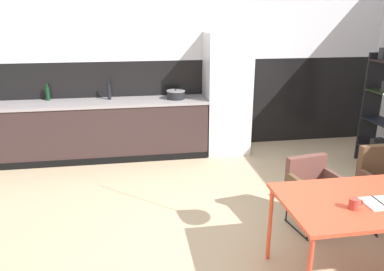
{
  "coord_description": "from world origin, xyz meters",
  "views": [
    {
      "loc": [
        -0.87,
        -2.92,
        2.13
      ],
      "look_at": [
        -0.27,
        0.73,
        0.92
      ],
      "focal_mm": 34.54,
      "sensor_mm": 36.0,
      "label": 1
    }
  ],
  "objects_px": {
    "armchair_head_of_table": "(384,176)",
    "cooking_pot": "(176,95)",
    "bottle_vinegar_dark": "(109,91)",
    "armchair_by_stool": "(313,182)",
    "bottle_oil_tall": "(48,93)",
    "mug_glass_clear": "(354,204)",
    "open_book": "(380,203)",
    "refrigerator_column": "(227,94)"
  },
  "relations": [
    {
      "from": "bottle_oil_tall",
      "to": "bottle_vinegar_dark",
      "type": "height_order",
      "value": "bottle_vinegar_dark"
    },
    {
      "from": "bottle_vinegar_dark",
      "to": "refrigerator_column",
      "type": "bearing_deg",
      "value": -3.93
    },
    {
      "from": "armchair_head_of_table",
      "to": "cooking_pot",
      "type": "relative_size",
      "value": 2.92
    },
    {
      "from": "refrigerator_column",
      "to": "mug_glass_clear",
      "type": "distance_m",
      "value": 3.35
    },
    {
      "from": "armchair_head_of_table",
      "to": "open_book",
      "type": "distance_m",
      "value": 1.16
    },
    {
      "from": "bottle_vinegar_dark",
      "to": "open_book",
      "type": "bearing_deg",
      "value": -57.37
    },
    {
      "from": "armchair_by_stool",
      "to": "bottle_vinegar_dark",
      "type": "distance_m",
      "value": 3.32
    },
    {
      "from": "bottle_vinegar_dark",
      "to": "bottle_oil_tall",
      "type": "bearing_deg",
      "value": 174.54
    },
    {
      "from": "bottle_oil_tall",
      "to": "armchair_head_of_table",
      "type": "bearing_deg",
      "value": -34.51
    },
    {
      "from": "armchair_head_of_table",
      "to": "bottle_vinegar_dark",
      "type": "bearing_deg",
      "value": -42.54
    },
    {
      "from": "cooking_pot",
      "to": "bottle_vinegar_dark",
      "type": "distance_m",
      "value": 1.02
    },
    {
      "from": "cooking_pot",
      "to": "bottle_vinegar_dark",
      "type": "relative_size",
      "value": 0.9
    },
    {
      "from": "cooking_pot",
      "to": "bottle_oil_tall",
      "type": "height_order",
      "value": "bottle_oil_tall"
    },
    {
      "from": "open_book",
      "to": "bottle_oil_tall",
      "type": "bearing_deg",
      "value": 131.51
    },
    {
      "from": "cooking_pot",
      "to": "bottle_oil_tall",
      "type": "distance_m",
      "value": 1.94
    },
    {
      "from": "refrigerator_column",
      "to": "mug_glass_clear",
      "type": "xyz_separation_m",
      "value": [
        0.13,
        -3.34,
        -0.16
      ]
    },
    {
      "from": "armchair_by_stool",
      "to": "cooking_pot",
      "type": "height_order",
      "value": "cooking_pot"
    },
    {
      "from": "open_book",
      "to": "armchair_by_stool",
      "type": "bearing_deg",
      "value": 93.02
    },
    {
      "from": "refrigerator_column",
      "to": "armchair_by_stool",
      "type": "distance_m",
      "value": 2.42
    },
    {
      "from": "cooking_pot",
      "to": "refrigerator_column",
      "type": "bearing_deg",
      "value": 0.08
    },
    {
      "from": "mug_glass_clear",
      "to": "bottle_vinegar_dark",
      "type": "relative_size",
      "value": 0.36
    },
    {
      "from": "armchair_by_stool",
      "to": "bottle_oil_tall",
      "type": "bearing_deg",
      "value": -49.6
    },
    {
      "from": "armchair_by_stool",
      "to": "armchair_head_of_table",
      "type": "height_order",
      "value": "armchair_head_of_table"
    },
    {
      "from": "open_book",
      "to": "bottle_vinegar_dark",
      "type": "relative_size",
      "value": 0.8
    },
    {
      "from": "cooking_pot",
      "to": "bottle_vinegar_dark",
      "type": "bearing_deg",
      "value": 172.89
    },
    {
      "from": "refrigerator_column",
      "to": "armchair_head_of_table",
      "type": "relative_size",
      "value": 2.27
    },
    {
      "from": "open_book",
      "to": "bottle_vinegar_dark",
      "type": "distance_m",
      "value": 4.08
    },
    {
      "from": "mug_glass_clear",
      "to": "bottle_vinegar_dark",
      "type": "bearing_deg",
      "value": 119.35
    },
    {
      "from": "cooking_pot",
      "to": "armchair_head_of_table",
      "type": "bearing_deg",
      "value": -51.88
    },
    {
      "from": "refrigerator_column",
      "to": "bottle_oil_tall",
      "type": "bearing_deg",
      "value": 175.56
    },
    {
      "from": "armchair_by_stool",
      "to": "bottle_oil_tall",
      "type": "relative_size",
      "value": 2.89
    },
    {
      "from": "armchair_by_stool",
      "to": "cooking_pot",
      "type": "relative_size",
      "value": 2.56
    },
    {
      "from": "bottle_vinegar_dark",
      "to": "armchair_head_of_table",
      "type": "bearing_deg",
      "value": -41.16
    },
    {
      "from": "bottle_vinegar_dark",
      "to": "armchair_by_stool",
      "type": "bearing_deg",
      "value": -49.1
    },
    {
      "from": "armchair_by_stool",
      "to": "bottle_oil_tall",
      "type": "xyz_separation_m",
      "value": [
        -3.06,
        2.57,
        0.52
      ]
    },
    {
      "from": "armchair_head_of_table",
      "to": "mug_glass_clear",
      "type": "height_order",
      "value": "armchair_head_of_table"
    },
    {
      "from": "armchair_by_stool",
      "to": "mug_glass_clear",
      "type": "distance_m",
      "value": 1.05
    },
    {
      "from": "armchair_head_of_table",
      "to": "bottle_vinegar_dark",
      "type": "relative_size",
      "value": 2.63
    },
    {
      "from": "armchair_by_stool",
      "to": "bottle_vinegar_dark",
      "type": "height_order",
      "value": "bottle_vinegar_dark"
    },
    {
      "from": "armchair_by_stool",
      "to": "bottle_oil_tall",
      "type": "height_order",
      "value": "bottle_oil_tall"
    },
    {
      "from": "armchair_by_stool",
      "to": "refrigerator_column",
      "type": "bearing_deg",
      "value": -91.81
    },
    {
      "from": "armchair_head_of_table",
      "to": "open_book",
      "type": "height_order",
      "value": "armchair_head_of_table"
    }
  ]
}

